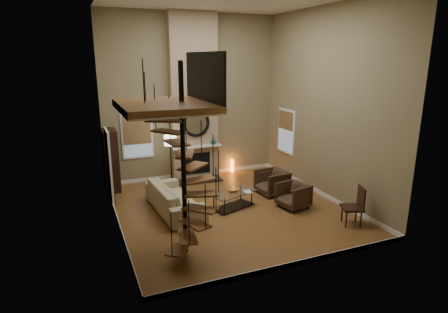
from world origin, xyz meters
name	(u,v)px	position (x,y,z in m)	size (l,w,h in m)	color
ground	(229,209)	(0.00, 0.00, -0.01)	(6.00, 6.50, 0.01)	olive
back_wall	(192,98)	(0.00, 3.25, 2.75)	(6.00, 0.02, 5.50)	#8B7E5A
front_wall	(300,133)	(0.00, -3.25, 2.75)	(6.00, 0.02, 5.50)	#8B7E5A
left_wall	(110,117)	(-3.00, 0.00, 2.75)	(0.02, 6.50, 5.50)	#8B7E5A
right_wall	(325,105)	(3.00, 0.00, 2.75)	(0.02, 6.50, 5.50)	#8B7E5A
baseboard_back	(194,174)	(0.00, 3.24, 0.06)	(6.00, 0.02, 0.12)	white
baseboard_front	(293,264)	(0.00, -3.24, 0.06)	(6.00, 0.02, 0.12)	white
baseboard_left	(119,224)	(-2.99, 0.00, 0.06)	(0.02, 6.50, 0.12)	white
baseboard_right	(319,192)	(2.99, 0.00, 0.06)	(0.02, 6.50, 0.12)	white
chimney_breast	(194,98)	(0.00, 3.06, 2.75)	(1.60, 0.38, 5.50)	tan
hearth	(200,180)	(0.00, 2.57, 0.02)	(1.50, 0.60, 0.04)	black
firebox	(197,163)	(0.00, 2.86, 0.55)	(0.95, 0.02, 0.72)	black
mantel	(197,147)	(0.00, 2.78, 1.15)	(1.70, 0.18, 0.06)	white
mirror_frame	(196,123)	(0.00, 2.84, 1.95)	(0.94, 0.94, 0.10)	black
mirror_disc	(196,123)	(0.00, 2.85, 1.95)	(0.80, 0.80, 0.01)	white
vase_left	(181,144)	(-0.55, 2.82, 1.30)	(0.24, 0.24, 0.25)	black
vase_right	(213,141)	(0.60, 2.82, 1.28)	(0.20, 0.20, 0.21)	#184F55
window_back	(137,135)	(-1.90, 3.22, 1.62)	(1.02, 0.06, 1.52)	white
window_right	(286,131)	(2.97, 2.00, 1.63)	(0.06, 1.02, 1.52)	white
entry_door	(110,167)	(-2.95, 1.80, 1.05)	(0.10, 1.05, 2.16)	white
loft	(169,102)	(-2.04, -1.80, 3.24)	(1.70, 2.20, 1.09)	brown
spiral_stair	(184,172)	(-1.78, -1.79, 1.78)	(1.47, 1.47, 4.06)	black
hutch	(111,161)	(-2.82, 2.82, 0.95)	(0.42, 0.89, 1.98)	black
sofa	(174,198)	(-1.47, 0.41, 0.40)	(2.45, 0.96, 0.72)	tan
armchair_near	(274,182)	(1.76, 0.61, 0.35)	(0.83, 0.86, 0.78)	#422C1E
armchair_far	(295,195)	(1.74, -0.59, 0.35)	(0.75, 0.77, 0.70)	#422C1E
coffee_table	(233,198)	(0.12, 0.03, 0.28)	(1.44, 1.05, 0.48)	silver
bowl	(232,190)	(0.12, 0.08, 0.50)	(0.38, 0.38, 0.09)	orange
book	(247,192)	(0.47, -0.12, 0.46)	(0.20, 0.27, 0.03)	gray
floor_lamp	(170,144)	(-1.03, 2.35, 1.41)	(0.39, 0.39, 1.70)	black
accent_lamp	(232,166)	(1.42, 3.08, 0.25)	(0.13, 0.13, 0.45)	orange
side_chair	(356,205)	(2.51, -2.12, 0.53)	(0.64, 0.64, 1.02)	black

